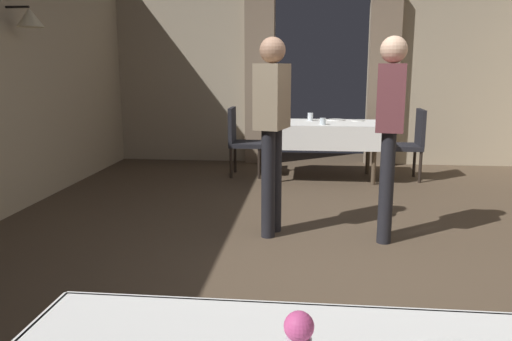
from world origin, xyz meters
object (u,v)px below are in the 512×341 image
object	(u,v)px
plate_mid_a	(358,120)
plate_mid_d	(336,120)
chair_mid_right	(410,141)
glass_mid_c	(323,121)
person_diner_standing_aside	(390,122)
chair_mid_left	(241,138)
glass_mid_b	(310,117)
dining_table_mid	(324,130)
person_waiter_by_doorway	(272,120)

from	to	relation	value
plate_mid_a	plate_mid_d	distance (m)	0.29
chair_mid_right	glass_mid_c	distance (m)	1.23
chair_mid_right	person_diner_standing_aside	xyz separation A→B (m)	(-0.66, -2.46, 0.51)
chair_mid_left	glass_mid_b	world-z (taller)	chair_mid_left
person_diner_standing_aside	glass_mid_c	bearing A→B (deg)	103.03
dining_table_mid	chair_mid_left	size ratio (longest dim) A/B	1.59
person_waiter_by_doorway	person_diner_standing_aside	xyz separation A→B (m)	(0.99, -0.05, 0.00)
chair_mid_left	plate_mid_a	distance (m)	1.61
chair_mid_right	person_waiter_by_doorway	world-z (taller)	person_waiter_by_doorway
chair_mid_left	glass_mid_c	bearing A→B (deg)	-16.97
dining_table_mid	person_waiter_by_doorway	size ratio (longest dim) A/B	0.86
glass_mid_b	plate_mid_d	size ratio (longest dim) A/B	0.45
chair_mid_left	person_diner_standing_aside	distance (m)	2.99
plate_mid_a	glass_mid_c	world-z (taller)	glass_mid_c
person_waiter_by_doorway	person_diner_standing_aside	world-z (taller)	same
person_waiter_by_doorway	plate_mid_a	bearing A→B (deg)	69.58
glass_mid_b	plate_mid_d	xyz separation A→B (m)	(0.36, 0.10, -0.05)
dining_table_mid	person_diner_standing_aside	world-z (taller)	person_diner_standing_aside
chair_mid_left	plate_mid_d	size ratio (longest dim) A/B	3.89
chair_mid_right	person_diner_standing_aside	world-z (taller)	person_diner_standing_aside
person_diner_standing_aside	dining_table_mid	bearing A→B (deg)	100.91
plate_mid_a	person_waiter_by_doorway	distance (m)	2.81
chair_mid_right	chair_mid_left	distance (m)	2.25
dining_table_mid	chair_mid_right	size ratio (longest dim) A/B	1.59
plate_mid_d	chair_mid_left	bearing A→B (deg)	-169.90
plate_mid_a	person_diner_standing_aside	xyz separation A→B (m)	(0.01, -2.67, 0.27)
plate_mid_a	person_diner_standing_aside	world-z (taller)	person_diner_standing_aside
chair_mid_left	glass_mid_c	world-z (taller)	chair_mid_left
glass_mid_b	person_waiter_by_doorway	world-z (taller)	person_waiter_by_doorway
plate_mid_a	chair_mid_left	bearing A→B (deg)	-173.47
glass_mid_b	person_diner_standing_aside	bearing A→B (deg)	-75.95
plate_mid_a	plate_mid_d	world-z (taller)	same
glass_mid_b	person_waiter_by_doorway	size ratio (longest dim) A/B	0.06
plate_mid_a	chair_mid_right	bearing A→B (deg)	-17.36
person_waiter_by_doorway	glass_mid_c	bearing A→B (deg)	76.90
glass_mid_c	person_diner_standing_aside	xyz separation A→B (m)	(0.50, -2.15, 0.23)
chair_mid_left	glass_mid_c	distance (m)	1.18
chair_mid_right	person_waiter_by_doorway	bearing A→B (deg)	-124.29
dining_table_mid	plate_mid_a	bearing A→B (deg)	27.44
plate_mid_d	person_diner_standing_aside	distance (m)	2.74
dining_table_mid	chair_mid_left	distance (m)	1.13
glass_mid_b	glass_mid_c	size ratio (longest dim) A/B	1.25
glass_mid_c	glass_mid_b	bearing A→B (deg)	108.64
dining_table_mid	person_diner_standing_aside	bearing A→B (deg)	-79.09
chair_mid_left	person_diner_standing_aside	world-z (taller)	person_diner_standing_aside
glass_mid_b	person_waiter_by_doorway	bearing A→B (deg)	-97.39
chair_mid_right	glass_mid_c	bearing A→B (deg)	-165.14
glass_mid_c	person_waiter_by_doorway	size ratio (longest dim) A/B	0.05
plate_mid_d	person_waiter_by_doorway	distance (m)	2.77
glass_mid_c	person_waiter_by_doorway	bearing A→B (deg)	-103.10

